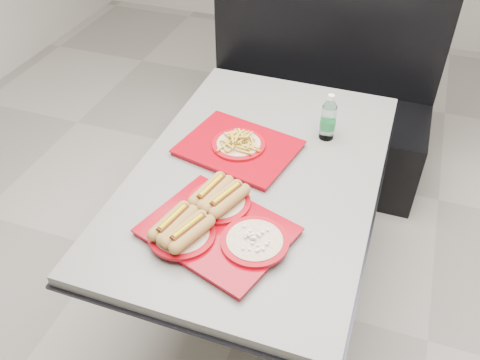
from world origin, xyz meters
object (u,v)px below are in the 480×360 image
(tray_near, at_px, (214,223))
(tray_far, at_px, (239,146))
(diner_table, at_px, (257,202))
(booth_bench, at_px, (314,103))
(water_bottle, at_px, (328,120))

(tray_near, bearing_deg, tray_far, 98.91)
(diner_table, height_order, booth_bench, booth_bench)
(diner_table, relative_size, booth_bench, 1.05)
(booth_bench, bearing_deg, tray_near, -91.55)
(diner_table, xyz_separation_m, booth_bench, (0.00, 1.09, -0.18))
(diner_table, distance_m, booth_bench, 1.11)
(booth_bench, relative_size, water_bottle, 6.74)
(tray_near, xyz_separation_m, water_bottle, (0.24, 0.65, 0.05))
(booth_bench, distance_m, water_bottle, 0.93)
(diner_table, height_order, water_bottle, water_bottle)
(booth_bench, relative_size, tray_far, 2.72)
(water_bottle, bearing_deg, tray_far, -146.46)
(diner_table, distance_m, water_bottle, 0.44)
(water_bottle, bearing_deg, tray_near, -110.30)
(booth_bench, xyz_separation_m, water_bottle, (0.20, -0.80, 0.43))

